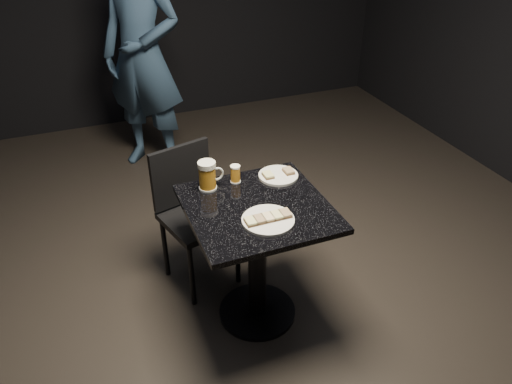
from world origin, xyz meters
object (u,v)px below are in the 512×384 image
at_px(patron, 142,55).
at_px(table, 257,244).
at_px(beer_mug, 208,175).
at_px(beer_tumbler, 235,174).
at_px(plate_large, 268,220).
at_px(chair, 193,208).
at_px(plate_small, 278,176).

distance_m(patron, table, 2.08).
xyz_separation_m(beer_mug, beer_tumbler, (0.16, 0.01, -0.03)).
distance_m(plate_large, table, 0.29).
bearing_deg(table, chair, 115.56).
relative_size(plate_large, table, 0.34).
xyz_separation_m(beer_tumbler, chair, (-0.20, 0.21, -0.30)).
xyz_separation_m(plate_large, beer_tumbler, (-0.02, 0.40, 0.04)).
height_order(plate_small, beer_mug, beer_mug).
relative_size(patron, beer_mug, 12.08).
xyz_separation_m(plate_large, patron, (-0.17, 2.17, 0.20)).
bearing_deg(plate_large, plate_small, 59.61).
bearing_deg(chair, beer_mug, -78.43).
xyz_separation_m(plate_small, chair, (-0.44, 0.24, -0.26)).
distance_m(plate_small, table, 0.40).
bearing_deg(plate_small, table, -133.52).
distance_m(patron, beer_tumbler, 1.78).
height_order(plate_large, table, plate_large).
relative_size(table, beer_mug, 4.75).
relative_size(plate_large, chair, 0.30).
height_order(plate_small, chair, chair).
bearing_deg(chair, patron, 87.95).
xyz_separation_m(plate_small, patron, (-0.38, 1.80, 0.20)).
distance_m(plate_small, beer_mug, 0.40).
bearing_deg(patron, plate_small, -35.67).
bearing_deg(beer_mug, plate_large, -65.72).
relative_size(plate_large, plate_small, 1.17).
distance_m(table, beer_tumbler, 0.39).
height_order(beer_mug, beer_tumbler, beer_mug).
height_order(table, beer_mug, beer_mug).
bearing_deg(plate_large, beer_mug, 114.28).
bearing_deg(patron, beer_tumbler, -42.92).
relative_size(plate_small, chair, 0.25).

